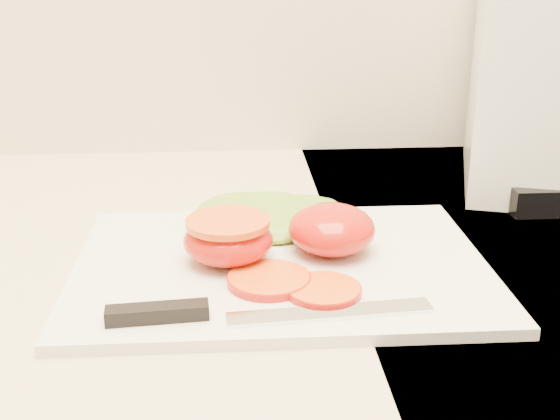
{
  "coord_description": "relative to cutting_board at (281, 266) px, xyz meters",
  "views": [
    {
      "loc": [
        0.07,
        1.03,
        1.21
      ],
      "look_at": [
        0.11,
        1.61,
        0.99
      ],
      "focal_mm": 45.0,
      "sensor_mm": 36.0,
      "label": 1
    }
  ],
  "objects": [
    {
      "name": "lettuce_leaf_0",
      "position": [
        -0.01,
        0.08,
        0.02
      ],
      "size": [
        0.14,
        0.09,
        0.03
      ],
      "primitive_type": "ellipsoid",
      "rotation": [
        0.0,
        0.0,
        -0.03
      ],
      "color": "#89C534",
      "rests_on": "cutting_board"
    },
    {
      "name": "tomato_half_dome",
      "position": [
        0.05,
        0.02,
        0.03
      ],
      "size": [
        0.08,
        0.08,
        0.04
      ],
      "primitive_type": "ellipsoid",
      "color": "red",
      "rests_on": "cutting_board"
    },
    {
      "name": "tomato_half_cut",
      "position": [
        -0.05,
        0.0,
        0.03
      ],
      "size": [
        0.08,
        0.08,
        0.04
      ],
      "color": "red",
      "rests_on": "cutting_board"
    },
    {
      "name": "tomato_slice_0",
      "position": [
        -0.01,
        -0.04,
        0.01
      ],
      "size": [
        0.07,
        0.07,
        0.01
      ],
      "primitive_type": "cylinder",
      "color": "orange",
      "rests_on": "cutting_board"
    },
    {
      "name": "lettuce_leaf_1",
      "position": [
        0.03,
        0.08,
        0.02
      ],
      "size": [
        0.12,
        0.12,
        0.02
      ],
      "primitive_type": "ellipsoid",
      "rotation": [
        0.0,
        0.0,
        0.72
      ],
      "color": "#89C534",
      "rests_on": "cutting_board"
    },
    {
      "name": "knife",
      "position": [
        -0.05,
        -0.1,
        0.01
      ],
      "size": [
        0.25,
        0.03,
        0.01
      ],
      "rotation": [
        0.0,
        0.0,
        0.08
      ],
      "color": "silver",
      "rests_on": "cutting_board"
    },
    {
      "name": "cutting_board",
      "position": [
        0.0,
        0.0,
        0.0
      ],
      "size": [
        0.37,
        0.27,
        0.01
      ],
      "primitive_type": "cube",
      "rotation": [
        0.0,
        0.0,
        -0.01
      ],
      "color": "silver",
      "rests_on": "counter"
    },
    {
      "name": "tomato_slice_1",
      "position": [
        0.03,
        -0.07,
        0.01
      ],
      "size": [
        0.06,
        0.06,
        0.01
      ],
      "primitive_type": "cylinder",
      "color": "orange",
      "rests_on": "cutting_board"
    }
  ]
}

